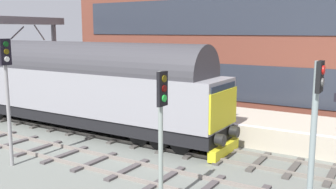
% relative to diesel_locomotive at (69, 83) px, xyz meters
% --- Properties ---
extents(ground_plane, '(140.00, 140.00, 0.00)m').
position_rel_diesel_locomotive_xyz_m(ground_plane, '(-0.00, -5.76, -2.48)').
color(ground_plane, slate).
rests_on(ground_plane, ground).
extents(track_main, '(2.50, 60.00, 0.15)m').
position_rel_diesel_locomotive_xyz_m(track_main, '(-0.00, -5.76, -2.43)').
color(track_main, slate).
rests_on(track_main, ground).
extents(track_adjacent_west, '(2.50, 60.00, 0.15)m').
position_rel_diesel_locomotive_xyz_m(track_adjacent_west, '(-3.48, -5.76, -2.43)').
color(track_adjacent_west, gray).
rests_on(track_adjacent_west, ground).
extents(station_platform, '(4.00, 44.00, 1.01)m').
position_rel_diesel_locomotive_xyz_m(station_platform, '(3.60, -5.76, -1.98)').
color(station_platform, '#BCB19E').
rests_on(station_platform, ground).
extents(diesel_locomotive, '(2.74, 18.29, 4.68)m').
position_rel_diesel_locomotive_xyz_m(diesel_locomotive, '(0.00, 0.00, 0.00)').
color(diesel_locomotive, black).
rests_on(diesel_locomotive, ground).
extents(signal_post_near, '(0.44, 0.22, 4.58)m').
position_rel_diesel_locomotive_xyz_m(signal_post_near, '(-5.43, -13.53, 0.36)').
color(signal_post_near, gray).
rests_on(signal_post_near, ground).
extents(signal_post_mid, '(0.44, 0.22, 4.11)m').
position_rel_diesel_locomotive_xyz_m(signal_post_mid, '(-5.43, -9.36, 0.18)').
color(signal_post_mid, gray).
rests_on(signal_post_mid, ground).
extents(signal_post_far, '(0.44, 0.22, 4.95)m').
position_rel_diesel_locomotive_xyz_m(signal_post_far, '(-5.43, -2.39, 0.67)').
color(signal_post_far, gray).
rests_on(signal_post_far, ground).
extents(waiting_passenger, '(0.46, 0.46, 1.64)m').
position_rel_diesel_locomotive_xyz_m(waiting_passenger, '(3.97, -6.06, -0.49)').
color(waiting_passenger, '#363036').
rests_on(waiting_passenger, station_platform).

